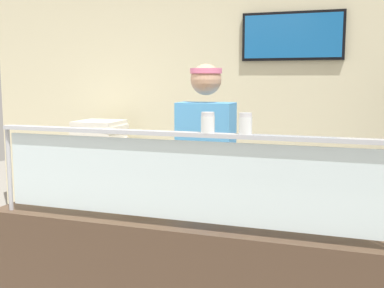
{
  "coord_description": "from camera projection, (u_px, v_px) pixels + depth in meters",
  "views": [
    {
      "loc": [
        1.86,
        -2.0,
        1.66
      ],
      "look_at": [
        1.02,
        0.44,
        1.31
      ],
      "focal_mm": 44.53,
      "sensor_mm": 36.0,
      "label": 1
    }
  ],
  "objects": [
    {
      "name": "prep_shelf",
      "position": [
        102.0,
        195.0,
        4.93
      ],
      "size": [
        0.7,
        0.55,
        0.92
      ],
      "primitive_type": "cube",
      "color": "#B7BABF",
      "rests_on": "ground"
    },
    {
      "name": "pizza_tray",
      "position": [
        158.0,
        199.0,
        2.75
      ],
      "size": [
        0.51,
        0.51,
        0.04
      ],
      "color": "#9EA0A8",
      "rests_on": "serving_counter"
    },
    {
      "name": "pizza_server",
      "position": [
        157.0,
        197.0,
        2.73
      ],
      "size": [
        0.15,
        0.29,
        0.01
      ],
      "primitive_type": "cube",
      "rotation": [
        0.0,
        0.0,
        0.29
      ],
      "color": "#ADAFB7",
      "rests_on": "pizza_tray"
    },
    {
      "name": "shop_rear_unit",
      "position": [
        274.0,
        109.0,
        4.72
      ],
      "size": [
        6.57,
        0.13,
        2.7
      ],
      "color": "beige",
      "rests_on": "ground"
    },
    {
      "name": "sneeze_guard",
      "position": [
        180.0,
        168.0,
        2.24
      ],
      "size": [
        1.99,
        0.06,
        0.47
      ],
      "color": "#B2B5BC",
      "rests_on": "serving_counter"
    },
    {
      "name": "pizza_box_stack",
      "position": [
        100.0,
        136.0,
        4.85
      ],
      "size": [
        0.47,
        0.45,
        0.31
      ],
      "color": "silver",
      "rests_on": "prep_shelf"
    },
    {
      "name": "parmesan_shaker",
      "position": [
        208.0,
        124.0,
        2.17
      ],
      "size": [
        0.06,
        0.06,
        0.09
      ],
      "color": "white",
      "rests_on": "sneeze_guard"
    },
    {
      "name": "pepper_flake_shaker",
      "position": [
        245.0,
        125.0,
        2.11
      ],
      "size": [
        0.06,
        0.06,
        0.1
      ],
      "color": "white",
      "rests_on": "sneeze_guard"
    },
    {
      "name": "worker_figure",
      "position": [
        206.0,
        174.0,
        3.29
      ],
      "size": [
        0.41,
        0.5,
        1.76
      ],
      "color": "#23232D",
      "rests_on": "ground"
    }
  ]
}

